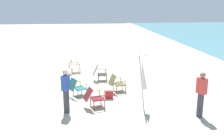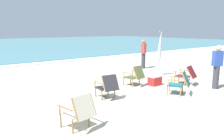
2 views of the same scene
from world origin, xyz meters
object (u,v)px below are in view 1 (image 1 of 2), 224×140
beach_chair_mid_center (73,65)px  umbrella_furled_white (143,74)px  beach_chair_front_right (116,82)px  person_near_chairs (201,94)px  beach_chair_back_right (99,73)px  beach_chair_front_left (76,87)px  cooler_box (109,92)px  beach_chair_back_left (93,97)px  person_by_waterline (66,91)px

beach_chair_mid_center → umbrella_furled_white: 6.48m
beach_chair_front_right → person_near_chairs: bearing=40.3°
beach_chair_front_right → umbrella_furled_white: (2.21, 0.70, 0.96)m
beach_chair_mid_center → beach_chair_front_right: (3.58, 2.05, -0.00)m
beach_chair_back_right → beach_chair_front_left: size_ratio=0.88×
beach_chair_front_right → person_near_chairs: 4.03m
beach_chair_front_right → beach_chair_front_left: (0.43, -1.78, 0.00)m
beach_chair_front_left → cooler_box: (0.27, 1.36, -0.23)m
beach_chair_mid_center → umbrella_furled_white: umbrella_furled_white is taller
beach_chair_back_left → umbrella_furled_white: size_ratio=0.42×
umbrella_furled_white → person_near_chairs: bearing=65.7°
beach_chair_back_right → cooler_box: bearing=5.3°
beach_chair_front_right → person_by_waterline: person_by_waterline is taller
beach_chair_back_right → umbrella_furled_white: bearing=18.7°
beach_chair_back_left → person_by_waterline: 1.15m
person_by_waterline → cooler_box: (-1.44, 1.70, -0.64)m
beach_chair_front_left → umbrella_furled_white: size_ratio=0.43×
beach_chair_back_right → person_by_waterline: person_by_waterline is taller
beach_chair_back_right → umbrella_furled_white: umbrella_furled_white is taller
beach_chair_front_left → umbrella_furled_white: umbrella_furled_white is taller
person_by_waterline → beach_chair_back_left: bearing=111.5°
beach_chair_front_left → person_by_waterline: size_ratio=0.55×
cooler_box → person_by_waterline: bearing=-49.7°
beach_chair_back_right → person_by_waterline: size_ratio=0.49×
umbrella_furled_white → cooler_box: 2.22m
beach_chair_back_left → beach_chair_back_right: bearing=172.5°
umbrella_furled_white → person_by_waterline: (-0.07, -2.82, -0.55)m
beach_chair_back_left → person_near_chairs: bearing=70.5°
beach_chair_back_left → person_by_waterline: (0.39, -1.00, 0.42)m
person_near_chairs → beach_chair_front_right: bearing=-139.7°
beach_chair_front_right → beach_chair_back_right: beach_chair_front_right is taller
beach_chair_back_right → person_near_chairs: bearing=33.7°
beach_chair_back_left → beach_chair_front_right: bearing=147.3°
beach_chair_mid_center → beach_chair_back_right: bearing=38.1°
beach_chair_front_right → beach_chair_back_left: 2.07m
cooler_box → umbrella_furled_white: bearing=36.6°
beach_chair_back_left → beach_chair_back_right: beach_chair_back_right is taller
beach_chair_back_right → beach_chair_front_left: bearing=-27.0°
beach_chair_front_left → umbrella_furled_white: 3.20m
beach_chair_mid_center → beach_chair_back_right: 2.27m
beach_chair_mid_center → person_near_chairs: size_ratio=0.50×
beach_chair_mid_center → cooler_box: 4.58m
beach_chair_front_right → umbrella_furled_white: bearing=17.7°
person_near_chairs → cooler_box: person_near_chairs is taller
beach_chair_front_right → beach_chair_back_right: bearing=-160.1°
beach_chair_back_left → person_near_chairs: (1.31, 3.71, 0.42)m
beach_chair_front_right → person_by_waterline: bearing=-44.8°
beach_chair_back_left → person_by_waterline: size_ratio=0.55×
beach_chair_back_right → cooler_box: (2.49, 0.23, -0.22)m
beach_chair_back_right → person_by_waterline: bearing=-20.5°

